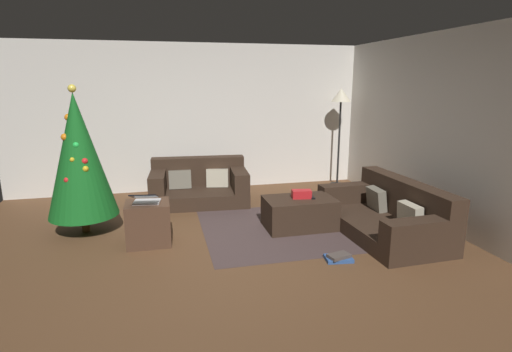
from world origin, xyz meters
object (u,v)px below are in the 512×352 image
object	(u,v)px
gift_box	(302,194)
ottoman	(299,213)
christmas_tree	(79,156)
side_table	(148,223)
couch_left	(199,185)
book_stack	(339,258)
tv_remote	(312,197)
corner_lamp	(341,103)
laptop	(146,200)
couch_right	(388,214)

from	to	relation	value
gift_box	ottoman	bearing A→B (deg)	-153.13
ottoman	christmas_tree	bearing A→B (deg)	169.50
christmas_tree	side_table	distance (m)	1.28
couch_left	ottoman	bearing A→B (deg)	131.73
couch_left	book_stack	size ratio (longest dim) A/B	5.02
tv_remote	side_table	bearing A→B (deg)	-169.11
christmas_tree	corner_lamp	size ratio (longest dim) A/B	1.05
ottoman	laptop	size ratio (longest dim) A/B	2.25
couch_left	christmas_tree	size ratio (longest dim) A/B	0.84
ottoman	laptop	world-z (taller)	laptop
couch_left	couch_right	size ratio (longest dim) A/B	0.84
tv_remote	book_stack	xyz separation A→B (m)	(-0.09, -1.08, -0.39)
christmas_tree	book_stack	bearing A→B (deg)	-29.22
christmas_tree	side_table	bearing A→B (deg)	-36.94
book_stack	corner_lamp	xyz separation A→B (m)	(1.41, 3.11, 1.52)
ottoman	book_stack	distance (m)	1.11
couch_right	tv_remote	xyz separation A→B (m)	(-0.89, 0.45, 0.17)
christmas_tree	book_stack	size ratio (longest dim) A/B	6.01
christmas_tree	laptop	distance (m)	1.15
tv_remote	corner_lamp	world-z (taller)	corner_lamp
christmas_tree	book_stack	world-z (taller)	christmas_tree
tv_remote	book_stack	world-z (taller)	tv_remote
tv_remote	book_stack	distance (m)	1.15
ottoman	gift_box	size ratio (longest dim) A/B	3.66
side_table	corner_lamp	bearing A→B (deg)	31.48
couch_right	gift_box	size ratio (longest dim) A/B	7.45
couch_left	laptop	xyz separation A→B (m)	(-0.79, -1.71, 0.31)
couch_right	ottoman	world-z (taller)	couch_right
couch_left	laptop	size ratio (longest dim) A/B	3.84
gift_box	tv_remote	world-z (taller)	gift_box
ottoman	christmas_tree	world-z (taller)	christmas_tree
couch_left	corner_lamp	distance (m)	3.01
laptop	book_stack	size ratio (longest dim) A/B	1.31
couch_left	corner_lamp	world-z (taller)	corner_lamp
side_table	laptop	world-z (taller)	laptop
couch_right	side_table	size ratio (longest dim) A/B	3.62
gift_box	christmas_tree	size ratio (longest dim) A/B	0.13
ottoman	gift_box	xyz separation A→B (m)	(0.03, 0.01, 0.26)
couch_right	gift_box	bearing A→B (deg)	63.13
corner_lamp	laptop	bearing A→B (deg)	-147.90
couch_left	tv_remote	world-z (taller)	couch_left
couch_left	ottoman	xyz separation A→B (m)	(1.20, -1.55, -0.07)
couch_left	side_table	world-z (taller)	couch_left
ottoman	side_table	bearing A→B (deg)	-177.09
ottoman	gift_box	distance (m)	0.26
corner_lamp	ottoman	bearing A→B (deg)	-126.30
couch_left	christmas_tree	bearing A→B (deg)	36.74
laptop	corner_lamp	xyz separation A→B (m)	(3.47, 2.18, 0.98)
couch_right	ottoman	size ratio (longest dim) A/B	2.03
laptop	ottoman	bearing A→B (deg)	4.54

